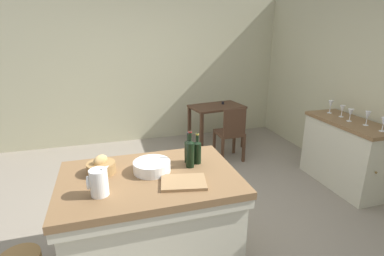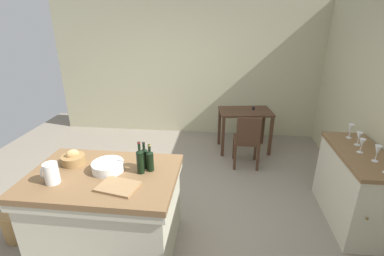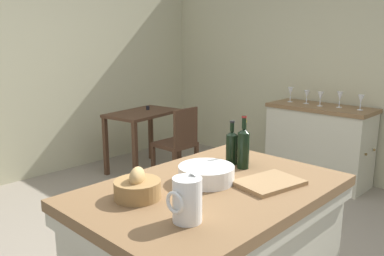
{
  "view_description": "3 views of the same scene",
  "coord_description": "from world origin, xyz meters",
  "views": [
    {
      "loc": [
        -0.71,
        -2.88,
        2.0
      ],
      "look_at": [
        0.24,
        0.35,
        0.89
      ],
      "focal_mm": 27.65,
      "sensor_mm": 36.0,
      "label": 1
    },
    {
      "loc": [
        0.7,
        -2.92,
        2.3
      ],
      "look_at": [
        0.34,
        0.24,
        1.01
      ],
      "focal_mm": 26.06,
      "sensor_mm": 36.0,
      "label": 2
    },
    {
      "loc": [
        -1.96,
        -2.01,
        1.65
      ],
      "look_at": [
        0.39,
        0.26,
        0.91
      ],
      "focal_mm": 37.06,
      "sensor_mm": 36.0,
      "label": 3
    }
  ],
  "objects": [
    {
      "name": "wine_glass_far_right",
      "position": [
        2.27,
        0.42,
        1.02
      ],
      "size": [
        0.07,
        0.07,
        0.18
      ],
      "color": "white",
      "rests_on": "side_cabinet"
    },
    {
      "name": "ground_plane",
      "position": [
        0.0,
        0.0,
        0.0
      ],
      "size": [
        6.76,
        6.76,
        0.0
      ],
      "primitive_type": "plane",
      "color": "gray"
    },
    {
      "name": "wine_glass_middle",
      "position": [
        2.23,
        0.01,
        1.01
      ],
      "size": [
        0.07,
        0.07,
        0.16
      ],
      "color": "white",
      "rests_on": "side_cabinet"
    },
    {
      "name": "wall_back",
      "position": [
        0.0,
        2.6,
        1.3
      ],
      "size": [
        5.32,
        0.12,
        2.6
      ],
      "primitive_type": "cube",
      "color": "#B7B28E",
      "rests_on": "ground"
    },
    {
      "name": "wooden_chair",
      "position": [
        1.11,
        1.17,
        0.48
      ],
      "size": [
        0.4,
        0.4,
        0.89
      ],
      "color": "#472D1E",
      "rests_on": "ground"
    },
    {
      "name": "wine_bottle_green",
      "position": [
        -0.07,
        -0.62,
        1.0
      ],
      "size": [
        0.07,
        0.07,
        0.33
      ],
      "color": "black",
      "rests_on": "island_table"
    },
    {
      "name": "wine_bottle_amber",
      "position": [
        -0.05,
        -0.52,
        0.98
      ],
      "size": [
        0.07,
        0.07,
        0.28
      ],
      "color": "black",
      "rests_on": "island_table"
    },
    {
      "name": "side_cabinet",
      "position": [
        2.26,
        0.01,
        0.45
      ],
      "size": [
        0.52,
        1.18,
        0.9
      ],
      "color": "brown",
      "rests_on": "ground"
    },
    {
      "name": "cutting_board",
      "position": [
        -0.2,
        -0.89,
        0.88
      ],
      "size": [
        0.39,
        0.31,
        0.02
      ],
      "primitive_type": "cube",
      "rotation": [
        0.0,
        0.0,
        -0.2
      ],
      "color": "#99754C",
      "rests_on": "island_table"
    },
    {
      "name": "writing_desk",
      "position": [
        1.11,
        1.8,
        0.63
      ],
      "size": [
        0.97,
        0.69,
        0.81
      ],
      "color": "#472D1E",
      "rests_on": "ground"
    },
    {
      "name": "wine_glass_left",
      "position": [
        2.3,
        -0.18,
        1.02
      ],
      "size": [
        0.07,
        0.07,
        0.18
      ],
      "color": "white",
      "rests_on": "side_cabinet"
    },
    {
      "name": "pitcher",
      "position": [
        -0.82,
        -0.88,
        0.97
      ],
      "size": [
        0.17,
        0.13,
        0.24
      ],
      "color": "white",
      "rests_on": "island_table"
    },
    {
      "name": "wine_bottle_dark",
      "position": [
        0.02,
        -0.56,
        0.98
      ],
      "size": [
        0.07,
        0.07,
        0.28
      ],
      "color": "black",
      "rests_on": "island_table"
    },
    {
      "name": "wall_right",
      "position": [
        2.6,
        0.0,
        1.3
      ],
      "size": [
        0.12,
        5.2,
        2.6
      ],
      "primitive_type": "cube",
      "color": "#B7B28E",
      "rests_on": "ground"
    },
    {
      "name": "wine_glass_far_left",
      "position": [
        2.29,
        -0.41,
        1.01
      ],
      "size": [
        0.07,
        0.07,
        0.16
      ],
      "color": "white",
      "rests_on": "side_cabinet"
    },
    {
      "name": "wine_glass_right",
      "position": [
        2.28,
        0.21,
        1.01
      ],
      "size": [
        0.07,
        0.07,
        0.16
      ],
      "color": "white",
      "rests_on": "side_cabinet"
    },
    {
      "name": "wash_bowl",
      "position": [
        -0.4,
        -0.62,
        0.91
      ],
      "size": [
        0.31,
        0.31,
        0.09
      ],
      "primitive_type": "cylinder",
      "color": "white",
      "rests_on": "island_table"
    },
    {
      "name": "island_table",
      "position": [
        -0.43,
        -0.68,
        0.47
      ],
      "size": [
        1.45,
        0.98,
        0.87
      ],
      "color": "brown",
      "rests_on": "ground"
    },
    {
      "name": "bread_basket",
      "position": [
        -0.81,
        -0.52,
        0.92
      ],
      "size": [
        0.24,
        0.24,
        0.16
      ],
      "color": "olive",
      "rests_on": "island_table"
    }
  ]
}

